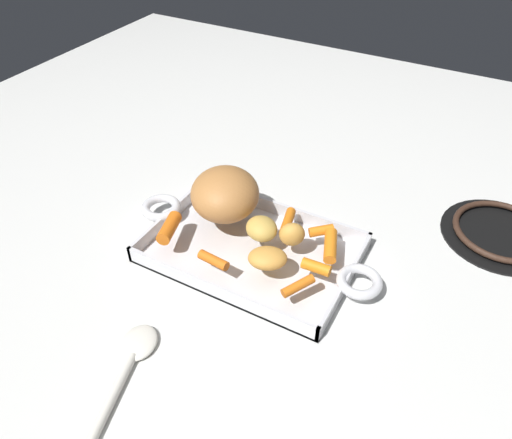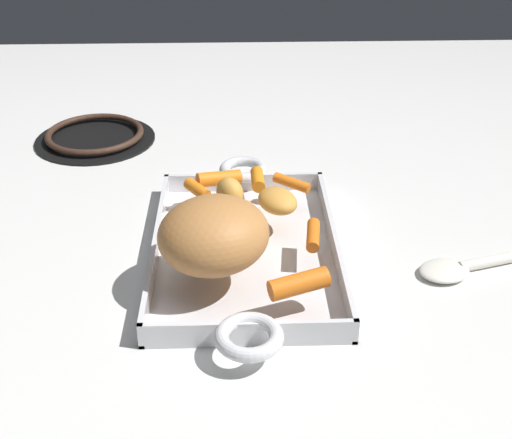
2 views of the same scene
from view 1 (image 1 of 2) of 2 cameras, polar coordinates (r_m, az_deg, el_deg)
The scene contains 15 objects.
ground_plane at distance 0.85m, azimuth -0.50°, elevation -4.02°, with size 1.94×1.94×0.00m, color silver.
roasting_dish at distance 0.85m, azimuth -0.50°, elevation -3.51°, with size 0.46×0.24×0.04m.
pork_roast at distance 0.85m, azimuth -3.66°, elevation 3.02°, with size 0.13×0.12×0.08m, color #B7773E.
baby_carrot_southwest at distance 0.74m, azimuth 4.96°, elevation -7.77°, with size 0.01×0.01×0.05m, color orange.
baby_carrot_center_right at distance 0.78m, azimuth -5.02°, elevation -4.78°, with size 0.02×0.02×0.05m, color orange.
baby_carrot_southeast at distance 0.84m, azimuth 7.67°, elevation -1.30°, with size 0.02×0.02×0.04m, color orange.
baby_carrot_long at distance 0.85m, azimuth 3.72°, elevation -0.32°, with size 0.02×0.02×0.07m, color orange.
baby_carrot_northeast at distance 0.81m, azimuth 8.72°, elevation -3.06°, with size 0.02×0.02×0.06m, color orange.
baby_carrot_center_left at distance 0.77m, azimuth 7.07°, elevation -5.55°, with size 0.02×0.02×0.05m, color orange.
baby_carrot_short at distance 0.84m, azimuth -10.14°, elevation -0.95°, with size 0.02×0.02×0.07m, color orange.
potato_golden_large at distance 0.82m, azimuth 0.66°, elevation -1.07°, with size 0.06×0.05×0.04m, color gold.
potato_halved at distance 0.77m, azimuth 1.37°, elevation -4.55°, with size 0.06×0.05×0.03m, color gold.
potato_corner at distance 0.80m, azimuth 4.26°, elevation -1.75°, with size 0.04×0.03×0.04m, color gold.
stove_burner_rear at distance 0.99m, azimuth 26.79°, elevation -1.36°, with size 0.21×0.21×0.02m.
serving_spoon at distance 0.72m, azimuth -15.09°, elevation -16.73°, with size 0.09×0.22×0.01m.
Camera 1 is at (0.30, -0.53, 0.59)m, focal length 34.10 mm.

